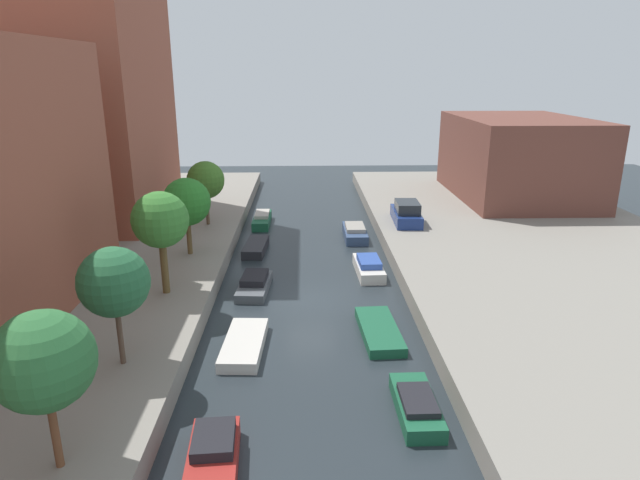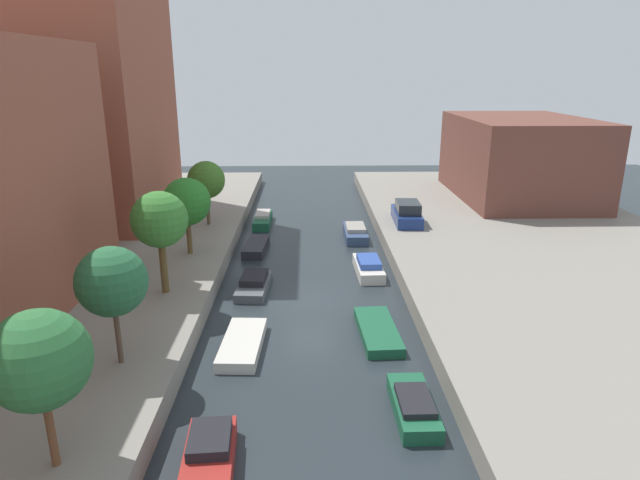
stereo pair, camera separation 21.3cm
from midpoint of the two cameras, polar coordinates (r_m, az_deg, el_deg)
ground_plane at (r=28.80m, az=-0.88°, el=-6.36°), size 84.00×84.00×0.00m
quay_left at (r=32.22m, az=-28.75°, el=-5.01°), size 20.00×64.00×1.00m
quay_right at (r=32.38m, az=26.81°, el=-4.62°), size 20.00×64.00×1.00m
apartment_tower_far at (r=43.58m, az=-23.63°, el=16.32°), size 10.00×13.24×21.67m
low_block_right at (r=50.10m, az=20.16°, el=8.07°), size 10.00×14.72×6.78m
street_tree_0 at (r=16.40m, az=-26.98°, el=-11.14°), size 2.74×2.74×4.67m
street_tree_1 at (r=21.10m, az=-20.66°, el=-4.11°), size 2.58×2.58×4.57m
street_tree_2 at (r=27.20m, az=-16.21°, el=1.99°), size 2.73×2.73×5.11m
street_tree_3 at (r=32.95m, az=-13.59°, el=3.88°), size 2.82×2.82×4.60m
street_tree_4 at (r=39.23m, az=-11.65°, el=6.15°), size 2.64×2.64×4.52m
parked_car at (r=39.88m, az=9.23°, el=2.73°), size 1.98×4.54×1.59m
moored_boat_left_1 at (r=18.12m, az=-11.11°, el=-21.05°), size 1.68×3.27×1.00m
moored_boat_left_2 at (r=24.25m, az=-7.85°, el=-10.71°), size 1.84×4.26×0.49m
moored_boat_left_3 at (r=30.22m, az=-6.72°, el=-4.58°), size 1.81×3.90×0.85m
moored_boat_left_4 at (r=36.58m, az=-6.54°, el=-0.72°), size 1.57×3.93×0.60m
moored_boat_left_5 at (r=42.88m, az=-5.86°, el=2.16°), size 1.27×4.33×0.91m
moored_boat_right_2 at (r=20.25m, az=10.06°, el=-16.67°), size 1.40×3.55×0.79m
moored_boat_right_3 at (r=25.33m, az=6.30°, el=-9.42°), size 1.85×4.46×0.45m
moored_boat_right_4 at (r=32.49m, az=5.27°, el=-2.82°), size 1.59×3.97×0.98m
moored_boat_right_5 at (r=39.30m, az=3.87°, el=0.81°), size 1.56×4.23×0.94m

